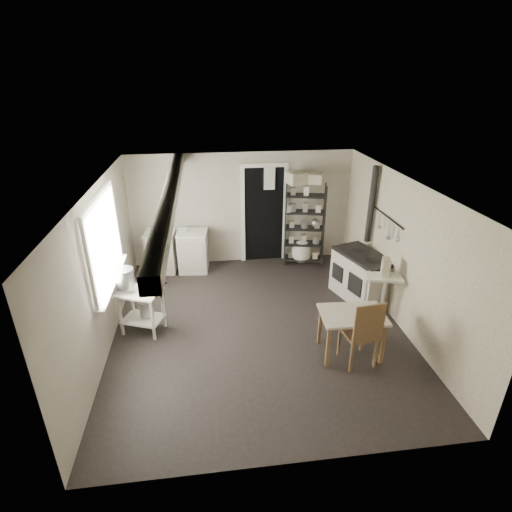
{
  "coord_description": "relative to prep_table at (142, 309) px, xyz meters",
  "views": [
    {
      "loc": [
        -0.73,
        -5.29,
        3.72
      ],
      "look_at": [
        0.0,
        0.3,
        1.1
      ],
      "focal_mm": 28.0,
      "sensor_mm": 36.0,
      "label": 1
    }
  ],
  "objects": [
    {
      "name": "floor",
      "position": [
        1.8,
        -0.11,
        -0.4
      ],
      "size": [
        5.0,
        5.0,
        0.0
      ],
      "primitive_type": "plane",
      "color": "black",
      "rests_on": "ground"
    },
    {
      "name": "ceiling",
      "position": [
        1.8,
        -0.11,
        1.9
      ],
      "size": [
        5.0,
        5.0,
        0.0
      ],
      "primitive_type": "plane",
      "rotation": [
        3.14,
        0.0,
        0.0
      ],
      "color": "silver",
      "rests_on": "wall_back"
    },
    {
      "name": "wall_back",
      "position": [
        1.8,
        2.39,
        0.75
      ],
      "size": [
        4.5,
        0.02,
        2.3
      ],
      "primitive_type": "cube",
      "color": "#B9B29E",
      "rests_on": "ground"
    },
    {
      "name": "wall_front",
      "position": [
        1.8,
        -2.61,
        0.75
      ],
      "size": [
        4.5,
        0.02,
        2.3
      ],
      "primitive_type": "cube",
      "color": "#B9B29E",
      "rests_on": "ground"
    },
    {
      "name": "wall_left",
      "position": [
        -0.45,
        -0.11,
        0.75
      ],
      "size": [
        0.02,
        5.0,
        2.3
      ],
      "primitive_type": "cube",
      "color": "#B9B29E",
      "rests_on": "ground"
    },
    {
      "name": "wall_right",
      "position": [
        4.05,
        -0.11,
        0.75
      ],
      "size": [
        0.02,
        5.0,
        2.3
      ],
      "primitive_type": "cube",
      "color": "#B9B29E",
      "rests_on": "ground"
    },
    {
      "name": "window",
      "position": [
        -0.42,
        0.09,
        1.1
      ],
      "size": [
        0.12,
        1.76,
        1.28
      ],
      "primitive_type": null,
      "color": "white",
      "rests_on": "wall_left"
    },
    {
      "name": "doorway",
      "position": [
        2.25,
        2.36,
        0.6
      ],
      "size": [
        0.96,
        0.1,
        2.08
      ],
      "primitive_type": null,
      "color": "white",
      "rests_on": "ground"
    },
    {
      "name": "ceiling_beam",
      "position": [
        0.6,
        -0.11,
        1.8
      ],
      "size": [
        0.18,
        5.0,
        0.18
      ],
      "primitive_type": null,
      "color": "white",
      "rests_on": "ceiling"
    },
    {
      "name": "wallpaper_panel",
      "position": [
        4.04,
        -0.11,
        0.75
      ],
      "size": [
        0.01,
        5.0,
        2.3
      ],
      "primitive_type": null,
      "color": "beige",
      "rests_on": "wall_right"
    },
    {
      "name": "utensil_rail",
      "position": [
        3.99,
        0.49,
        1.15
      ],
      "size": [
        0.06,
        1.2,
        0.44
      ],
      "primitive_type": null,
      "color": "#B4B3B6",
      "rests_on": "wall_right"
    },
    {
      "name": "prep_table",
      "position": [
        0.0,
        0.0,
        0.0
      ],
      "size": [
        0.74,
        0.64,
        0.71
      ],
      "primitive_type": null,
      "rotation": [
        0.0,
        0.0,
        -0.37
      ],
      "color": "white",
      "rests_on": "ground"
    },
    {
      "name": "stockpot",
      "position": [
        -0.18,
        0.02,
        0.54
      ],
      "size": [
        0.3,
        0.3,
        0.3
      ],
      "primitive_type": "cylinder",
      "rotation": [
        0.0,
        0.0,
        -0.12
      ],
      "color": "#B4B3B6",
      "rests_on": "prep_table"
    },
    {
      "name": "saucepan",
      "position": [
        0.19,
        -0.05,
        0.45
      ],
      "size": [
        0.23,
        0.23,
        0.11
      ],
      "primitive_type": "cylinder",
      "rotation": [
        0.0,
        0.0,
        0.19
      ],
      "color": "#B4B3B6",
      "rests_on": "prep_table"
    },
    {
      "name": "bucket",
      "position": [
        0.06,
        0.05,
        -0.02
      ],
      "size": [
        0.28,
        0.28,
        0.24
      ],
      "primitive_type": "cylinder",
      "rotation": [
        0.0,
        0.0,
        0.3
      ],
      "color": "#B4B3B6",
      "rests_on": "prep_table"
    },
    {
      "name": "base_cabinets",
      "position": [
        0.44,
        2.07,
        0.06
      ],
      "size": [
        1.32,
        0.67,
        0.84
      ],
      "primitive_type": null,
      "rotation": [
        0.0,
        0.0,
        -0.1
      ],
      "color": "beige",
      "rests_on": "ground"
    },
    {
      "name": "mixing_bowl",
      "position": [
        0.58,
        2.06,
        0.56
      ],
      "size": [
        0.32,
        0.32,
        0.07
      ],
      "primitive_type": "imported",
      "rotation": [
        0.0,
        0.0,
        0.08
      ],
      "color": "silver",
      "rests_on": "base_cabinets"
    },
    {
      "name": "counter_cup",
      "position": [
        0.06,
        1.96,
        0.57
      ],
      "size": [
        0.12,
        0.12,
        0.1
      ],
      "primitive_type": "imported",
      "rotation": [
        0.0,
        0.0,
        -0.01
      ],
      "color": "silver",
      "rests_on": "base_cabinets"
    },
    {
      "name": "shelf_rack",
      "position": [
        3.04,
        2.07,
        0.55
      ],
      "size": [
        0.86,
        0.48,
        1.71
      ],
      "primitive_type": null,
      "rotation": [
        0.0,
        0.0,
        -0.21
      ],
      "color": "black",
      "rests_on": "ground"
    },
    {
      "name": "shelf_jar",
      "position": [
        2.68,
        2.06,
        0.97
      ],
      "size": [
        0.12,
        0.12,
        0.2
      ],
      "primitive_type": "imported",
      "rotation": [
        0.0,
        0.0,
        0.32
      ],
      "color": "silver",
      "rests_on": "shelf_rack"
    },
    {
      "name": "storage_box_a",
      "position": [
        2.85,
        2.11,
        1.61
      ],
      "size": [
        0.41,
        0.38,
        0.23
      ],
      "primitive_type": "cube",
      "rotation": [
        0.0,
        0.0,
        0.3
      ],
      "color": "#BFB99A",
      "rests_on": "shelf_rack"
    },
    {
      "name": "storage_box_b",
      "position": [
        3.21,
        2.11,
        1.59
      ],
      "size": [
        0.38,
        0.37,
        0.19
      ],
      "primitive_type": "cube",
      "rotation": [
        0.0,
        0.0,
        -0.36
      ],
      "color": "#BFB99A",
      "rests_on": "shelf_rack"
    },
    {
      "name": "stove",
      "position": [
        3.72,
        0.53,
        0.04
      ],
      "size": [
        0.91,
        1.22,
        0.85
      ],
      "primitive_type": null,
      "rotation": [
        0.0,
        0.0,
        0.32
      ],
      "color": "beige",
      "rests_on": "ground"
    },
    {
      "name": "stovepipe",
      "position": [
        3.94,
        0.99,
        1.19
      ],
      "size": [
        0.13,
        0.13,
        1.48
      ],
      "primitive_type": null,
      "rotation": [
        0.0,
        0.0,
        0.16
      ],
      "color": "black",
      "rests_on": "stove"
    },
    {
      "name": "side_ledge",
      "position": [
        3.75,
        -0.26,
        0.03
      ],
      "size": [
        0.61,
        0.43,
        0.84
      ],
      "primitive_type": null,
      "rotation": [
        0.0,
        0.0,
        -0.27
      ],
      "color": "white",
      "rests_on": "ground"
    },
    {
      "name": "oats_box",
      "position": [
        3.75,
        -0.23,
        0.61
      ],
      "size": [
        0.17,
        0.22,
        0.29
      ],
      "primitive_type": "cube",
      "rotation": [
        0.0,
        0.0,
        -0.31
      ],
      "color": "#BFB99A",
      "rests_on": "side_ledge"
    },
    {
      "name": "work_table",
      "position": [
        3.0,
        -0.95,
        -0.02
      ],
      "size": [
        0.92,
        0.67,
        0.67
      ],
      "primitive_type": null,
      "rotation": [
        0.0,
        0.0,
        -0.06
      ],
      "color": "beige",
      "rests_on": "ground"
    },
    {
      "name": "table_cup",
      "position": [
        3.15,
        -1.0,
        0.4
      ],
      "size": [
        0.1,
        0.1,
        0.09
      ],
      "primitive_type": "imported",
      "rotation": [
        0.0,
        0.0,
        -0.05
      ],
      "color": "silver",
      "rests_on": "work_table"
    },
    {
      "name": "chair",
      "position": [
        3.04,
        -1.13,
        0.08
      ],
      "size": [
        0.49,
        0.51,
        1.04
      ],
      "primitive_type": null,
      "rotation": [
        0.0,
        0.0,
        0.14
      ],
      "color": "brown",
      "rests_on": "ground"
    },
    {
      "name": "flour_sack",
      "position": [
        3.02,
        2.08,
        -0.16
      ],
      "size": [
        0.44,
        0.38,
        0.51
      ],
      "primitive_type": "ellipsoid",
      "rotation": [
        0.0,
        0.0,
        0.05
      ],
      "color": "silver",
      "rests_on": "ground"
    },
    {
      "name": "floor_crock",
      "position": [
        3.48,
        -0.2,
        -0.33
      ],
      "size": [
        0.11,
        0.11,
        0.14
      ],
      "primitive_type": "cylinder",
      "rotation": [
        0.0,
        0.0,
        0.02
      ],
      "color": "silver",
      "rests_on": "ground"
    }
  ]
}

